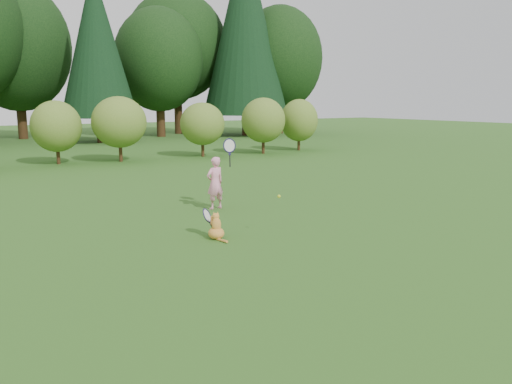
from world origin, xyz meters
TOP-DOWN VIEW (x-y plane):
  - ground at (0.00, 0.00)m, footprint 100.00×100.00m
  - shrub_row at (0.00, 13.00)m, footprint 28.00×3.00m
  - woodland_backdrop at (0.00, 23.00)m, footprint 48.00×10.00m
  - child at (0.28, 2.70)m, footprint 0.72×0.48m
  - cat at (-0.89, 0.43)m, footprint 0.44×0.77m
  - tennis_ball at (0.19, -0.02)m, footprint 0.06×0.06m

SIDE VIEW (x-z plane):
  - ground at x=0.00m, z-range 0.00..0.00m
  - cat at x=-0.89m, z-range -0.07..0.58m
  - child at x=0.28m, z-range -0.27..1.54m
  - tennis_ball at x=0.19m, z-range 0.72..0.78m
  - shrub_row at x=0.00m, z-range 0.00..2.80m
  - woodland_backdrop at x=0.00m, z-range 0.00..15.00m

